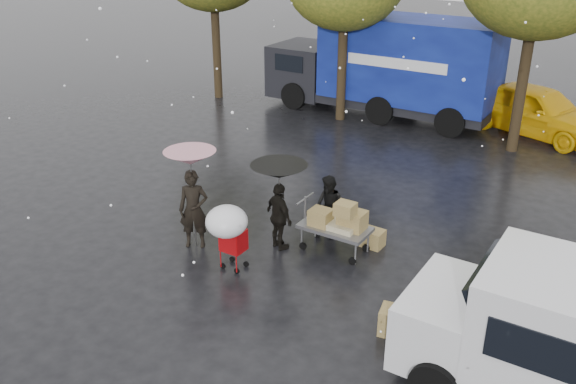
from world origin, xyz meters
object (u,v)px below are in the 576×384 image
Objects in this scene: person_black at (279,217)px; shopping_cart at (228,225)px; person_pink at (194,209)px; blue_truck at (387,67)px; yellow_taxi at (536,110)px; vendor_cart at (338,221)px.

person_black reaches higher than shopping_cart.
blue_truck is (-0.54, 11.22, 0.88)m from person_pink.
person_pink is at bearing 178.53° from yellow_taxi.
person_black reaches higher than vendor_cart.
person_black is at bearing -2.69° from person_pink.
person_pink is at bearing -87.24° from blue_truck.
yellow_taxi is (4.55, 11.80, -0.05)m from person_pink.
shopping_cart is at bearing -128.17° from vendor_cart.
person_pink is 3.11m from vendor_cart.
blue_truck reaches higher than yellow_taxi.
shopping_cart is 12.69m from yellow_taxi.
person_pink is 11.27m from blue_truck.
vendor_cart is 1.04× the size of shopping_cart.
person_black is at bearing -154.89° from vendor_cart.
person_black is 1.27m from vendor_cart.
blue_truck is at bearing 108.62° from vendor_cart.
yellow_taxi is at bearing 37.33° from person_pink.
person_pink reaches higher than person_black.
person_black is 11.30m from yellow_taxi.
yellow_taxi reaches higher than vendor_cart.
person_black is 0.18× the size of blue_truck.
vendor_cart is at bearing -4.22° from person_pink.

